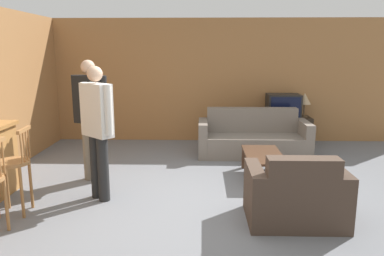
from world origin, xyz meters
name	(u,v)px	position (x,y,z in m)	size (l,w,h in m)	color
ground_plane	(203,209)	(0.00, 0.00, 0.00)	(24.00, 24.00, 0.00)	slate
wall_back	(203,81)	(0.00, 3.69, 1.30)	(9.40, 0.08, 2.60)	#9E6B3D
bar_chair_mid	(13,168)	(-2.25, -0.18, 0.57)	(0.45, 0.45, 1.05)	#996638
couch_far	(253,139)	(0.94, 2.53, 0.30)	(2.04, 0.83, 0.86)	#70665B
armchair_near	(296,197)	(1.05, -0.33, 0.30)	(1.08, 0.79, 0.83)	#423328
coffee_table	(263,157)	(0.92, 1.17, 0.33)	(0.56, 1.09, 0.39)	#472D1E
tv_unit	(282,131)	(1.66, 3.36, 0.29)	(1.16, 0.47, 0.58)	#2D2319
tv	(283,106)	(1.66, 3.36, 0.82)	(0.67, 0.50, 0.48)	black
table_lamp	(305,100)	(2.10, 3.36, 0.94)	(0.26, 0.26, 0.50)	brown
person_by_window	(90,114)	(-1.66, 1.03, 1.02)	(0.58, 0.35, 1.80)	#756B5B
person_by_counter	(97,126)	(-1.36, 0.29, 0.98)	(0.48, 0.45, 1.75)	black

